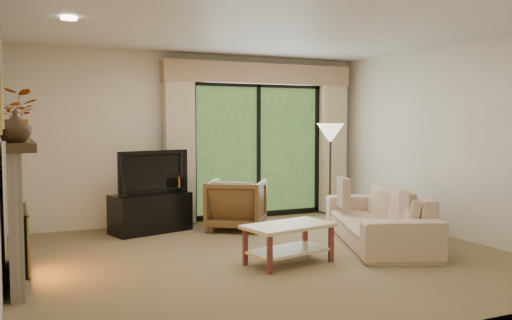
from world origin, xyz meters
name	(u,v)px	position (x,y,z in m)	size (l,w,h in m)	color
floor	(267,257)	(0.00, 0.00, 0.00)	(5.50, 5.50, 0.00)	olive
ceiling	(267,28)	(0.00, 0.00, 2.60)	(5.50, 5.50, 0.00)	silver
wall_back	(198,138)	(0.00, 2.50, 1.30)	(5.00, 5.00, 0.00)	beige
wall_front	(416,157)	(0.00, -2.50, 1.30)	(5.00, 5.00, 0.00)	beige
wall_right	(452,141)	(2.75, 0.00, 1.30)	(5.00, 5.00, 0.00)	beige
fireplace	(16,211)	(-2.63, 0.20, 0.69)	(0.24, 1.70, 1.37)	gray
mirror	(2,80)	(-2.71, 0.20, 1.95)	(0.07, 1.45, 1.02)	#B9973D
sliding_door	(258,150)	(1.00, 2.45, 1.10)	(2.26, 0.10, 2.16)	black
curtain_left	(179,145)	(-0.35, 2.34, 1.20)	(0.45, 0.18, 2.35)	#C7B490
curtain_right	(333,143)	(2.35, 2.34, 1.20)	(0.45, 0.18, 2.35)	#C7B490
cornice	(260,74)	(1.00, 2.36, 2.32)	(3.20, 0.24, 0.32)	tan
media_console	(151,213)	(-0.89, 1.95, 0.27)	(1.09, 0.49, 0.55)	black
tv	(150,172)	(-0.89, 1.95, 0.85)	(1.06, 0.14, 0.61)	black
armchair	(236,204)	(0.28, 1.62, 0.36)	(0.78, 0.80, 0.73)	brown
sofa	(377,217)	(1.61, 0.07, 0.34)	(2.32, 0.91, 0.68)	tan
pillow_near	(408,207)	(1.53, -0.60, 0.56)	(0.09, 0.35, 0.35)	brown
pillow_far	(344,193)	(1.53, 0.74, 0.57)	(0.11, 0.41, 0.41)	brown
coffee_table	(289,244)	(0.09, -0.37, 0.22)	(0.97, 0.54, 0.44)	beige
floor_lamp	(330,174)	(1.71, 1.38, 0.77)	(0.41, 0.41, 1.53)	beige
vase	(15,126)	(-2.61, -0.31, 1.51)	(0.27, 0.27, 0.28)	#392817
branches	(15,115)	(-2.61, 0.10, 1.62)	(0.44, 0.38, 0.49)	#9E4E14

